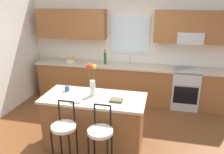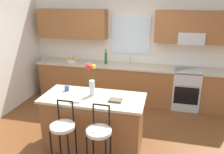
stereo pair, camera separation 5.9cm
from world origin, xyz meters
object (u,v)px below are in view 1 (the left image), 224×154
Objects in this scene: cookbook at (116,100)px; fruit_bowl_oranges at (71,60)px; kitchen_island at (94,122)px; oven_range at (185,88)px; bar_stool_near at (64,130)px; bar_stool_middle at (100,134)px; bottle_olive_oil at (105,58)px; mug_ceramic at (67,88)px; flower_vase at (92,79)px.

fruit_bowl_oranges reaches higher than cookbook.
cookbook is at bearing -10.55° from kitchen_island.
bar_stool_near is at bearing -126.71° from oven_range.
bar_stool_middle is at bearing -59.76° from fruit_bowl_oranges.
bottle_olive_oil reaches higher than oven_range.
bottle_olive_oil is (-1.93, 0.02, 0.61)m from oven_range.
bottle_olive_oil reaches higher than fruit_bowl_oranges.
bar_stool_middle reaches higher than cookbook.
mug_ceramic reaches higher than kitchen_island.
bar_stool_middle is 2.98m from fruit_bowl_oranges.
cookbook is (0.92, -0.22, -0.03)m from mug_ceramic.
bar_stool_middle reaches higher than kitchen_island.
cookbook is (0.43, -0.13, -0.27)m from flower_vase.
cookbook is at bearing -70.92° from bottle_olive_oil.
fruit_bowl_oranges is (-1.17, 1.90, -0.24)m from flower_vase.
oven_range is 10.22× the size of mug_ceramic.
bar_stool_middle is 11.58× the size of mug_ceramic.
flower_vase is 2.75× the size of cookbook.
bar_stool_near and bar_stool_middle have the same top height.
kitchen_island is 0.74m from mug_ceramic.
flower_vase is at bearing -10.53° from mug_ceramic.
mug_ceramic is 0.94m from cookbook.
bar_stool_near is 4.34× the size of fruit_bowl_oranges.
bar_stool_middle reaches higher than mug_ceramic.
bar_stool_near is at bearing -71.32° from mug_ceramic.
oven_range is 3.83× the size of fruit_bowl_oranges.
bar_stool_middle is at bearing -102.53° from cookbook.
kitchen_island is 2.08m from bottle_olive_oil.
mug_ceramic is (-2.14, -1.79, 0.51)m from oven_range.
bar_stool_near is 1.89× the size of flower_vase.
oven_range and kitchen_island have the same top height.
oven_range is at bearing 48.64° from flower_vase.
flower_vase reaches higher than oven_range.
bar_stool_near is 1.00× the size of bar_stool_middle.
flower_vase is 1.52× the size of bottle_olive_oil.
bar_stool_near reaches higher than oven_range.
fruit_bowl_oranges is at bearing 128.30° from cookbook.
bar_stool_middle is (-1.34, -2.53, 0.18)m from oven_range.
cookbook is (0.12, 0.52, 0.30)m from bar_stool_middle.
fruit_bowl_oranges is (-1.22, 1.96, 0.50)m from kitchen_island.
bar_stool_near is 0.55m from bar_stool_middle.
kitchen_island is at bearing 65.22° from bar_stool_near.
flower_vase reaches higher than mug_ceramic.
flower_vase is (0.23, 0.65, 0.57)m from bar_stool_near.
cookbook is 0.83× the size of fruit_bowl_oranges.
cookbook is (0.39, -0.07, 0.47)m from kitchen_island.
cookbook reaches higher than oven_range.
fruit_bowl_oranges reaches higher than kitchen_island.
bottle_olive_oil is at bearing 109.08° from cookbook.
fruit_bowl_oranges is (-0.69, 1.81, -0.00)m from mug_ceramic.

